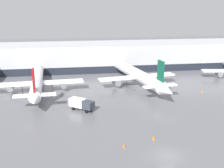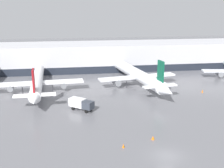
# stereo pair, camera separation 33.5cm
# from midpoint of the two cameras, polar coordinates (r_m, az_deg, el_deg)

# --- Properties ---
(ground_plane) EXTENTS (320.00, 320.00, 0.00)m
(ground_plane) POSITION_cam_midpoint_polar(r_m,az_deg,el_deg) (44.31, 11.05, -14.13)
(ground_plane) COLOR slate
(terminal_building) EXTENTS (160.00, 29.64, 9.00)m
(terminal_building) POSITION_cam_midpoint_polar(r_m,az_deg,el_deg) (100.38, -0.71, 5.76)
(terminal_building) COLOR #B2B2B7
(terminal_building) RESTS_ON ground_plane
(parked_jet_1) EXTENTS (23.78, 36.62, 8.91)m
(parked_jet_1) POSITION_cam_midpoint_polar(r_m,az_deg,el_deg) (74.75, -15.08, 0.52)
(parked_jet_1) COLOR white
(parked_jet_1) RESTS_ON ground_plane
(parked_jet_3) EXTENTS (22.44, 37.99, 9.53)m
(parked_jet_3) POSITION_cam_midpoint_polar(r_m,az_deg,el_deg) (78.48, 5.08, 1.85)
(parked_jet_3) COLOR silver
(parked_jet_3) RESTS_ON ground_plane
(service_truck_0) EXTENTS (5.51, 5.00, 2.52)m
(service_truck_0) POSITION_cam_midpoint_polar(r_m,az_deg,el_deg) (60.63, -6.42, -3.95)
(service_truck_0) COLOR silver
(service_truck_0) RESTS_ON ground_plane
(traffic_cone_0) EXTENTS (0.41, 0.41, 0.66)m
(traffic_cone_0) POSITION_cam_midpoint_polar(r_m,az_deg,el_deg) (45.63, 2.29, -12.42)
(traffic_cone_0) COLOR orange
(traffic_cone_0) RESTS_ON ground_plane
(traffic_cone_1) EXTENTS (0.40, 0.40, 0.73)m
(traffic_cone_1) POSITION_cam_midpoint_polar(r_m,az_deg,el_deg) (76.47, 17.75, -1.36)
(traffic_cone_1) COLOR orange
(traffic_cone_1) RESTS_ON ground_plane
(traffic_cone_2) EXTENTS (0.52, 0.52, 0.66)m
(traffic_cone_2) POSITION_cam_midpoint_polar(r_m,az_deg,el_deg) (48.60, 8.26, -10.72)
(traffic_cone_2) COLOR orange
(traffic_cone_2) RESTS_ON ground_plane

